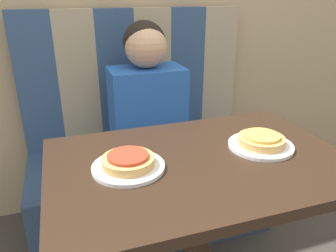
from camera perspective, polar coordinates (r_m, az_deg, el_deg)
The scene contains 8 objects.
booth_seat at distance 1.83m, azimuth -3.26°, elevation -10.91°, with size 1.20×0.57×0.42m.
booth_backrest at distance 1.83m, azimuth -5.82°, elevation 8.56°, with size 1.20×0.06×0.71m.
dining_table at distance 1.10m, azimuth 5.41°, elevation -10.66°, with size 0.95×0.63×0.72m.
person at distance 1.60m, azimuth -3.72°, elevation 5.57°, with size 0.35×0.23×0.67m.
plate_left at distance 0.99m, azimuth -6.90°, elevation -7.08°, with size 0.22×0.22×0.01m.
plate_right at distance 1.16m, azimuth 15.82°, elevation -3.30°, with size 0.22×0.22×0.01m.
pizza_left at distance 0.98m, azimuth -6.96°, elevation -5.95°, with size 0.16×0.16×0.04m.
pizza_right at distance 1.15m, azimuth 15.94°, elevation -2.30°, with size 0.16×0.16×0.04m.
Camera 1 is at (-0.39, -0.84, 1.21)m, focal length 35.00 mm.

